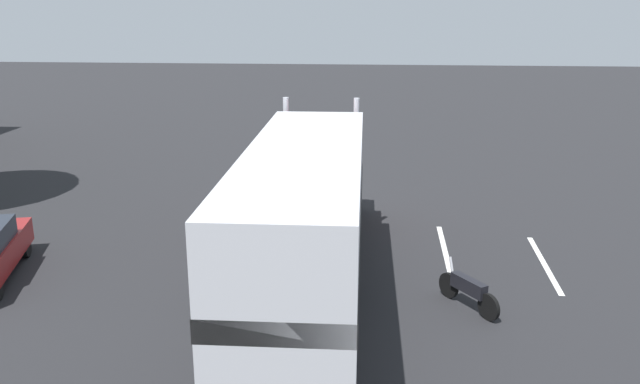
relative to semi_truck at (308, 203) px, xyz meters
name	(u,v)px	position (x,y,z in m)	size (l,w,h in m)	color
ground_plane	(337,214)	(6.93, -0.34, -2.52)	(120.00, 120.00, 0.00)	#232326
lane_stripe_near	(445,250)	(3.59, -3.84, -2.52)	(4.40, 0.16, 0.01)	silver
lane_stripe_mid	(544,264)	(2.76, -6.63, -2.52)	(4.40, 0.16, 0.01)	silver
semi_truck	(308,203)	(0.00, 0.00, 0.00)	(14.21, 3.13, 4.50)	#B21919
person_bystander	(217,265)	(-0.26, 2.30, -1.63)	(0.37, 0.47, 1.63)	black
motorcycle	(468,290)	(-0.33, -4.00, -2.04)	(1.80, 1.28, 1.12)	black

